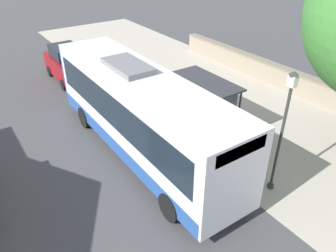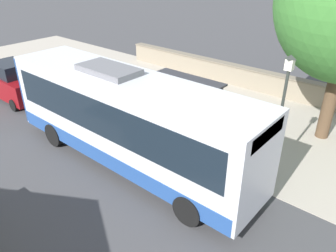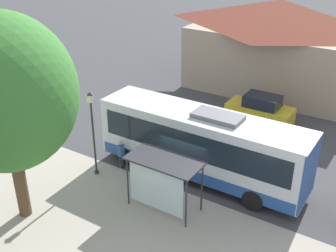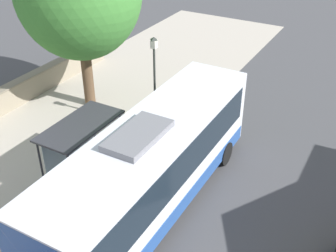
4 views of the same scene
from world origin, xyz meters
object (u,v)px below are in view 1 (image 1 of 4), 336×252
object	(u,v)px
bus_shelter	(207,89)
pedestrian	(236,168)
parked_car_behind_bus	(68,64)
bench	(199,80)
street_lamp_near	(283,125)
bus	(140,112)

from	to	relation	value
bus_shelter	pedestrian	size ratio (longest dim) A/B	2.09
parked_car_behind_bus	bench	bearing A→B (deg)	137.17
pedestrian	street_lamp_near	xyz separation A→B (m)	(-1.16, 0.74, 1.75)
pedestrian	bench	bearing A→B (deg)	-120.89
bus	bench	size ratio (longest dim) A/B	6.27
bench	parked_car_behind_bus	distance (m)	8.10
bus	parked_car_behind_bus	distance (m)	9.32
bus_shelter	street_lamp_near	size ratio (longest dim) A/B	0.74
bus_shelter	pedestrian	distance (m)	4.35
bus_shelter	parked_car_behind_bus	world-z (taller)	bus_shelter
street_lamp_near	parked_car_behind_bus	world-z (taller)	street_lamp_near
bus_shelter	bench	bearing A→B (deg)	-125.63
bench	street_lamp_near	xyz separation A→B (m)	(3.45, 8.44, 2.21)
bench	street_lamp_near	size ratio (longest dim) A/B	0.38
bench	parked_car_behind_bus	size ratio (longest dim) A/B	0.43
street_lamp_near	bench	bearing A→B (deg)	-112.20
bus	bus_shelter	world-z (taller)	bus
street_lamp_near	pedestrian	bearing A→B (deg)	-32.64
pedestrian	parked_car_behind_bus	xyz separation A→B (m)	(1.32, -13.20, 0.08)
bus	parked_car_behind_bus	xyz separation A→B (m)	(-0.23, -9.28, -0.90)
bus_shelter	street_lamp_near	world-z (taller)	street_lamp_near
pedestrian	bench	distance (m)	8.98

